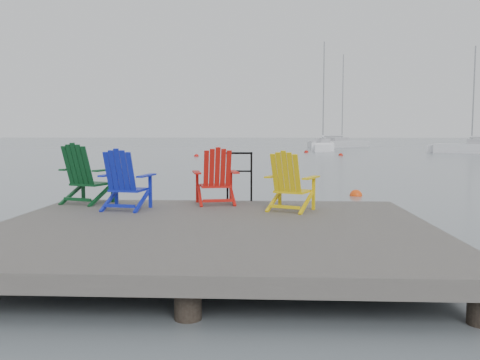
{
  "coord_description": "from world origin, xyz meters",
  "views": [
    {
      "loc": [
        0.71,
        -6.8,
        1.74
      ],
      "look_at": [
        0.24,
        2.85,
        0.85
      ],
      "focal_mm": 38.0,
      "sensor_mm": 36.0,
      "label": 1
    }
  ],
  "objects_px": {
    "handrail": "(239,172)",
    "sailboat_mid": "(339,144)",
    "sailboat_near": "(323,147)",
    "buoy_b": "(196,156)",
    "sailboat_far": "(476,149)",
    "chair_green": "(85,174)",
    "chair_blue": "(125,180)",
    "chair_red": "(216,176)",
    "buoy_a": "(356,196)",
    "buoy_c": "(341,156)",
    "buoy_d": "(306,153)",
    "chair_yellow": "(290,181)"
  },
  "relations": [
    {
      "from": "handrail",
      "to": "chair_yellow",
      "type": "distance_m",
      "value": 1.45
    },
    {
      "from": "chair_red",
      "to": "sailboat_near",
      "type": "distance_m",
      "value": 44.4
    },
    {
      "from": "chair_red",
      "to": "sailboat_mid",
      "type": "xyz_separation_m",
      "value": [
        10.25,
        56.01,
        -0.64
      ]
    },
    {
      "from": "chair_green",
      "to": "buoy_b",
      "type": "xyz_separation_m",
      "value": [
        -2.01,
        29.42,
        -1.03
      ]
    },
    {
      "from": "chair_yellow",
      "to": "sailboat_far",
      "type": "xyz_separation_m",
      "value": [
        18.2,
        37.64,
        -0.62
      ]
    },
    {
      "from": "sailboat_near",
      "to": "buoy_d",
      "type": "height_order",
      "value": "sailboat_near"
    },
    {
      "from": "chair_yellow",
      "to": "sailboat_near",
      "type": "distance_m",
      "value": 44.91
    },
    {
      "from": "handrail",
      "to": "chair_red",
      "type": "xyz_separation_m",
      "value": [
        -0.38,
        -0.48,
        -0.05
      ]
    },
    {
      "from": "sailboat_near",
      "to": "buoy_b",
      "type": "bearing_deg",
      "value": -121.35
    },
    {
      "from": "chair_blue",
      "to": "buoy_b",
      "type": "bearing_deg",
      "value": 104.64
    },
    {
      "from": "handrail",
      "to": "buoy_a",
      "type": "height_order",
      "value": "handrail"
    },
    {
      "from": "sailboat_mid",
      "to": "buoy_c",
      "type": "distance_m",
      "value": 24.87
    },
    {
      "from": "sailboat_far",
      "to": "chair_green",
      "type": "bearing_deg",
      "value": 177.59
    },
    {
      "from": "chair_blue",
      "to": "chair_red",
      "type": "distance_m",
      "value": 1.58
    },
    {
      "from": "sailboat_mid",
      "to": "buoy_a",
      "type": "bearing_deg",
      "value": -47.44
    },
    {
      "from": "chair_green",
      "to": "sailboat_near",
      "type": "bearing_deg",
      "value": 96.78
    },
    {
      "from": "chair_red",
      "to": "sailboat_far",
      "type": "relative_size",
      "value": 0.1
    },
    {
      "from": "sailboat_far",
      "to": "sailboat_near",
      "type": "bearing_deg",
      "value": 89.37
    },
    {
      "from": "chair_yellow",
      "to": "buoy_d",
      "type": "bearing_deg",
      "value": 108.81
    },
    {
      "from": "buoy_c",
      "to": "buoy_a",
      "type": "bearing_deg",
      "value": -97.48
    },
    {
      "from": "chair_blue",
      "to": "buoy_d",
      "type": "xyz_separation_m",
      "value": [
        6.01,
        38.16,
        -0.99
      ]
    },
    {
      "from": "chair_green",
      "to": "chair_blue",
      "type": "relative_size",
      "value": 1.08
    },
    {
      "from": "sailboat_mid",
      "to": "chair_blue",
      "type": "bearing_deg",
      "value": -51.35
    },
    {
      "from": "chair_blue",
      "to": "buoy_a",
      "type": "height_order",
      "value": "chair_blue"
    },
    {
      "from": "handrail",
      "to": "chair_green",
      "type": "relative_size",
      "value": 0.86
    },
    {
      "from": "chair_green",
      "to": "chair_red",
      "type": "xyz_separation_m",
      "value": [
        2.32,
        0.01,
        -0.04
      ]
    },
    {
      "from": "handrail",
      "to": "sailboat_near",
      "type": "distance_m",
      "value": 43.87
    },
    {
      "from": "handrail",
      "to": "sailboat_mid",
      "type": "height_order",
      "value": "sailboat_mid"
    },
    {
      "from": "chair_green",
      "to": "chair_yellow",
      "type": "distance_m",
      "value": 3.63
    },
    {
      "from": "buoy_b",
      "to": "handrail",
      "type": "bearing_deg",
      "value": -80.75
    },
    {
      "from": "sailboat_mid",
      "to": "buoy_c",
      "type": "relative_size",
      "value": 32.79
    },
    {
      "from": "buoy_b",
      "to": "chair_blue",
      "type": "bearing_deg",
      "value": -84.47
    },
    {
      "from": "buoy_a",
      "to": "buoy_c",
      "type": "distance_m",
      "value": 26.17
    },
    {
      "from": "buoy_a",
      "to": "sailboat_mid",
      "type": "bearing_deg",
      "value": 82.28
    },
    {
      "from": "chair_blue",
      "to": "buoy_d",
      "type": "distance_m",
      "value": 38.64
    },
    {
      "from": "buoy_b",
      "to": "chair_red",
      "type": "bearing_deg",
      "value": -81.63
    },
    {
      "from": "sailboat_near",
      "to": "sailboat_far",
      "type": "height_order",
      "value": "sailboat_near"
    },
    {
      "from": "sailboat_mid",
      "to": "sailboat_far",
      "type": "bearing_deg",
      "value": -13.98
    },
    {
      "from": "chair_blue",
      "to": "buoy_b",
      "type": "xyz_separation_m",
      "value": [
        -2.91,
        30.12,
        -0.99
      ]
    },
    {
      "from": "sailboat_far",
      "to": "handrail",
      "type": "bearing_deg",
      "value": -179.51
    },
    {
      "from": "chair_yellow",
      "to": "sailboat_near",
      "type": "relative_size",
      "value": 0.08
    },
    {
      "from": "sailboat_far",
      "to": "chair_blue",
      "type": "bearing_deg",
      "value": 179.1
    },
    {
      "from": "sailboat_far",
      "to": "buoy_a",
      "type": "bearing_deg",
      "value": -178.91
    },
    {
      "from": "chair_red",
      "to": "sailboat_near",
      "type": "height_order",
      "value": "sailboat_near"
    },
    {
      "from": "sailboat_far",
      "to": "chair_yellow",
      "type": "bearing_deg",
      "value": -177.72
    },
    {
      "from": "buoy_b",
      "to": "sailboat_far",
      "type": "bearing_deg",
      "value": 17.57
    },
    {
      "from": "handrail",
      "to": "chair_red",
      "type": "relative_size",
      "value": 0.92
    },
    {
      "from": "chair_yellow",
      "to": "buoy_d",
      "type": "height_order",
      "value": "chair_yellow"
    },
    {
      "from": "sailboat_near",
      "to": "sailboat_mid",
      "type": "distance_m",
      "value": 12.62
    },
    {
      "from": "buoy_d",
      "to": "sailboat_far",
      "type": "bearing_deg",
      "value": -1.95
    }
  ]
}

